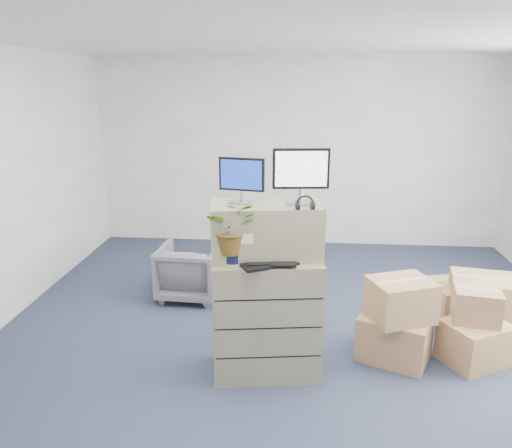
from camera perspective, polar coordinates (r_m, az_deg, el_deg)
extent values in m
plane|color=#242A41|center=(4.67, 4.18, -15.77)|extent=(7.00, 7.00, 0.00)
cube|color=beige|center=(7.54, 4.83, 8.12)|extent=(6.00, 0.02, 2.80)
cube|color=#857B5C|center=(4.35, 1.18, -10.37)|extent=(0.97, 0.67, 1.05)
cube|color=#857B5C|center=(4.11, 1.19, -0.69)|extent=(0.95, 0.57, 0.45)
cube|color=#99999E|center=(4.07, -1.62, 2.50)|extent=(0.22, 0.18, 0.01)
cylinder|color=#99999E|center=(4.06, -1.63, 3.21)|extent=(0.03, 0.03, 0.09)
cube|color=black|center=(4.02, -1.65, 5.70)|extent=(0.38, 0.10, 0.27)
cube|color=navy|center=(4.01, -1.71, 5.66)|extent=(0.34, 0.07, 0.23)
cube|color=#99999E|center=(4.06, 5.07, 2.44)|extent=(0.26, 0.20, 0.02)
cylinder|color=#99999E|center=(4.05, 5.09, 3.30)|extent=(0.04, 0.04, 0.11)
cube|color=black|center=(4.01, 5.17, 6.32)|extent=(0.46, 0.08, 0.33)
cube|color=white|center=(3.99, 5.20, 6.27)|extent=(0.41, 0.05, 0.28)
torus|color=black|center=(3.90, 5.62, 2.29)|extent=(0.14, 0.04, 0.14)
cube|color=black|center=(3.98, 1.51, -4.57)|extent=(0.49, 0.38, 0.02)
ellipsoid|color=silver|center=(4.06, 5.99, -4.15)|extent=(0.11, 0.09, 0.03)
cylinder|color=gray|center=(4.16, 2.23, -1.91)|extent=(0.07, 0.07, 0.25)
cube|color=silver|center=(4.21, 0.63, -3.38)|extent=(0.07, 0.06, 0.02)
cube|color=black|center=(4.18, 0.63, -2.52)|extent=(0.06, 0.05, 0.11)
cube|color=black|center=(4.26, 5.12, -2.96)|extent=(0.21, 0.18, 0.05)
cube|color=#3B8DCA|center=(4.27, 5.52, -1.94)|extent=(0.23, 0.15, 0.08)
cylinder|color=#8CA988|center=(4.03, -2.72, -4.36)|extent=(0.20, 0.20, 0.02)
cylinder|color=black|center=(4.00, -2.74, -3.39)|extent=(0.17, 0.17, 0.13)
imported|color=#21611B|center=(3.95, -2.77, -1.03)|extent=(0.44, 0.47, 0.34)
imported|color=#5B5B60|center=(5.87, -7.57, -5.07)|extent=(0.71, 0.67, 0.70)
cube|color=#957048|center=(4.82, 15.52, -12.39)|extent=(0.74, 0.67, 0.42)
cube|color=#957048|center=(5.01, 23.71, -12.30)|extent=(0.68, 0.64, 0.39)
cube|color=#957048|center=(5.82, 22.01, -8.08)|extent=(0.67, 0.64, 0.38)
cube|color=#957048|center=(4.63, 16.21, -8.30)|extent=(0.64, 0.58, 0.37)
cube|color=#957048|center=(4.91, 23.87, -8.43)|extent=(0.44, 0.41, 0.30)
cube|color=#957048|center=(5.62, 25.25, -8.32)|extent=(0.87, 0.64, 0.56)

